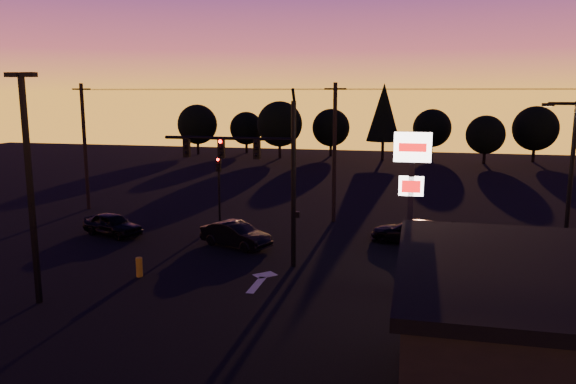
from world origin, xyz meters
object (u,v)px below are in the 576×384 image
secondary_signal (219,181)px  car_mid (236,234)px  parking_lot_light (29,174)px  streetlight (568,181)px  pylon_sign (411,178)px  car_left (112,224)px  traffic_signal_mast (261,165)px  car_right (412,232)px  bollard (139,267)px  suv_parked (485,333)px

secondary_signal → car_mid: bearing=-60.8°
parking_lot_light → streetlight: size_ratio=1.14×
pylon_sign → car_left: 18.76m
traffic_signal_mast → secondary_signal: (-4.90, 7.49, -2.07)m
pylon_sign → car_right: pylon_sign is taller
traffic_signal_mast → car_left: traffic_signal_mast is taller
traffic_signal_mast → car_right: (7.18, 5.64, -4.26)m
secondary_signal → car_left: 6.98m
traffic_signal_mast → parking_lot_light: 10.19m
streetlight → car_right: 8.82m
secondary_signal → car_right: 12.42m
bollard → suv_parked: bearing=-16.8°
car_mid → suv_parked: bearing=-108.2°
pylon_sign → car_mid: pylon_sign is taller
pylon_sign → suv_parked: (2.57, -5.03, -4.25)m
streetlight → car_mid: (-16.27, 1.27, -3.74)m
traffic_signal_mast → streetlight: 14.10m
parking_lot_light → streetlight: (21.41, 8.50, -0.85)m
bollard → car_mid: size_ratio=0.22×
traffic_signal_mast → car_right: bearing=38.2°
streetlight → car_mid: bearing=175.5°
secondary_signal → streetlight: bearing=-17.6°
car_left → streetlight: bearing=-75.0°
pylon_sign → bollard: 12.90m
pylon_sign → car_mid: size_ratio=1.65×
secondary_signal → bollard: (-0.09, -10.60, -2.41)m
streetlight → car_right: (-6.83, 4.14, -3.75)m
car_left → secondary_signal: bearing=-33.1°
pylon_sign → suv_parked: pylon_sign is taller
traffic_signal_mast → bollard: traffic_signal_mast is taller
car_mid → suv_parked: size_ratio=0.87×
car_mid → parking_lot_light: bearing=174.9°
parking_lot_light → car_right: size_ratio=1.97×
car_left → suv_parked: car_left is taller
bollard → car_left: car_left is taller
bollard → car_right: bearing=35.7°
car_left → suv_parked: 22.69m
traffic_signal_mast → car_left: 11.56m
parking_lot_light → bollard: 6.64m
secondary_signal → pylon_sign: pylon_sign is taller
parking_lot_light → car_left: bearing=104.8°
car_mid → suv_parked: 15.77m
parking_lot_light → car_right: (14.58, 12.64, -4.60)m
streetlight → bollard: size_ratio=8.84×
streetlight → suv_parked: bearing=-115.6°
parking_lot_light → car_mid: parking_lot_light is taller
car_left → car_mid: (7.91, -0.70, 0.01)m
car_left → car_right: (17.35, 2.17, 0.00)m
car_mid → car_right: (9.44, 2.87, -0.01)m
parking_lot_light → streetlight: parking_lot_light is taller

